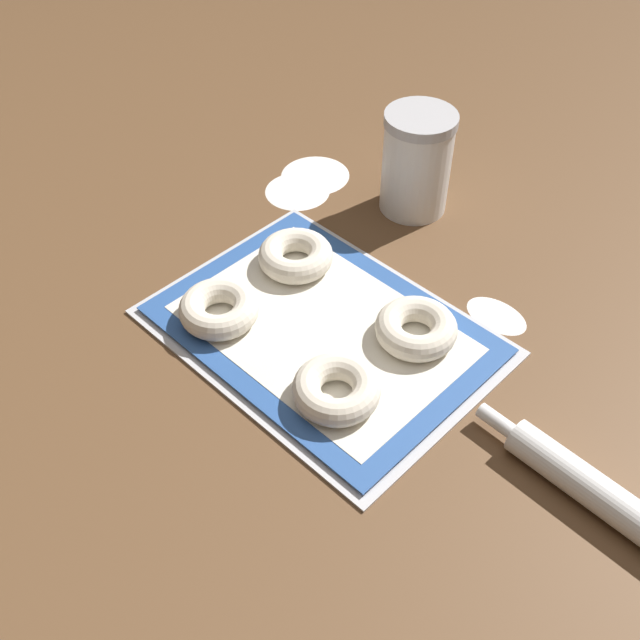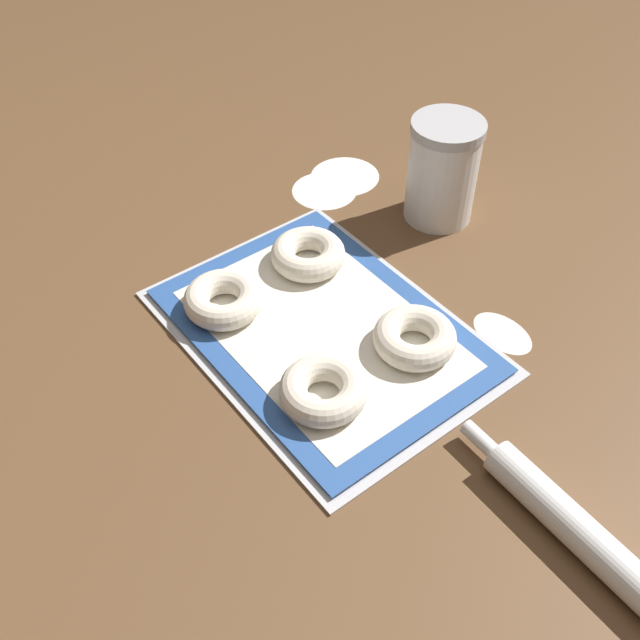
# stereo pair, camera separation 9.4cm
# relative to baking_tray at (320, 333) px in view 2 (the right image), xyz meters

# --- Properties ---
(ground_plane) EXTENTS (2.80, 2.80, 0.00)m
(ground_plane) POSITION_rel_baking_tray_xyz_m (0.01, 0.00, -0.00)
(ground_plane) COLOR brown
(baking_tray) EXTENTS (0.45, 0.33, 0.01)m
(baking_tray) POSITION_rel_baking_tray_xyz_m (0.00, 0.00, 0.00)
(baking_tray) COLOR silver
(baking_tray) RESTS_ON ground_plane
(baking_mat) EXTENTS (0.42, 0.30, 0.00)m
(baking_mat) POSITION_rel_baking_tray_xyz_m (0.00, 0.00, 0.01)
(baking_mat) COLOR #2D569E
(baking_mat) RESTS_ON baking_tray
(bagel_front_left) EXTENTS (0.11, 0.11, 0.04)m
(bagel_front_left) POSITION_rel_baking_tray_xyz_m (-0.11, -0.08, 0.02)
(bagel_front_left) COLOR silver
(bagel_front_left) RESTS_ON baking_mat
(bagel_front_right) EXTENTS (0.11, 0.11, 0.04)m
(bagel_front_right) POSITION_rel_baking_tray_xyz_m (0.10, -0.07, 0.02)
(bagel_front_right) COLOR silver
(bagel_front_right) RESTS_ON baking_mat
(bagel_back_left) EXTENTS (0.11, 0.11, 0.04)m
(bagel_back_left) POSITION_rel_baking_tray_xyz_m (-0.12, 0.07, 0.02)
(bagel_back_left) COLOR silver
(bagel_back_left) RESTS_ON baking_mat
(bagel_back_right) EXTENTS (0.11, 0.11, 0.04)m
(bagel_back_right) POSITION_rel_baking_tray_xyz_m (0.10, 0.08, 0.02)
(bagel_back_right) COLOR silver
(bagel_back_right) RESTS_ON baking_mat
(flour_canister) EXTENTS (0.11, 0.11, 0.16)m
(flour_canister) POSITION_rel_baking_tray_xyz_m (-0.10, 0.31, 0.08)
(flour_canister) COLOR white
(flour_canister) RESTS_ON ground_plane
(rolling_pin) EXTENTS (0.49, 0.05, 0.04)m
(rolling_pin) POSITION_rel_baking_tray_xyz_m (0.48, 0.03, 0.02)
(rolling_pin) COLOR silver
(rolling_pin) RESTS_ON ground_plane
(flour_patch_near) EXTENTS (0.12, 0.12, 0.00)m
(flour_patch_near) POSITION_rel_baking_tray_xyz_m (-0.27, 0.26, -0.00)
(flour_patch_near) COLOR white
(flour_patch_near) RESTS_ON ground_plane
(flour_patch_far) EXTENTS (0.09, 0.06, 0.00)m
(flour_patch_far) POSITION_rel_baking_tray_xyz_m (0.15, 0.20, -0.00)
(flour_patch_far) COLOR white
(flour_patch_far) RESTS_ON ground_plane
(flour_patch_side) EXTENTS (0.11, 0.11, 0.00)m
(flour_patch_side) POSITION_rel_baking_tray_xyz_m (-0.26, 0.21, -0.00)
(flour_patch_side) COLOR white
(flour_patch_side) RESTS_ON ground_plane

